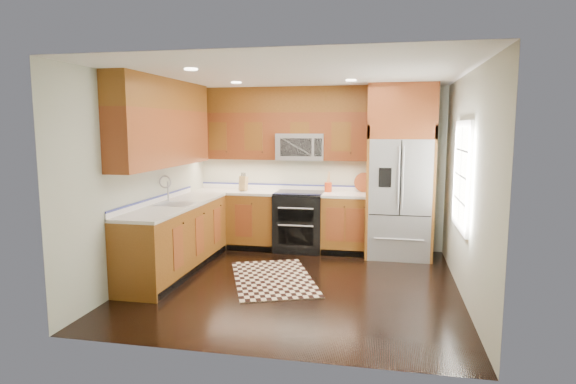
% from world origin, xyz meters
% --- Properties ---
extents(ground, '(4.00, 4.00, 0.00)m').
position_xyz_m(ground, '(0.00, 0.00, 0.00)').
color(ground, black).
rests_on(ground, ground).
extents(wall_back, '(4.00, 0.02, 2.60)m').
position_xyz_m(wall_back, '(0.00, 2.00, 1.30)').
color(wall_back, beige).
rests_on(wall_back, ground).
extents(wall_left, '(0.02, 4.00, 2.60)m').
position_xyz_m(wall_left, '(-2.00, 0.00, 1.30)').
color(wall_left, beige).
rests_on(wall_left, ground).
extents(wall_right, '(0.02, 4.00, 2.60)m').
position_xyz_m(wall_right, '(2.00, 0.00, 1.30)').
color(wall_right, beige).
rests_on(wall_right, ground).
extents(window, '(0.04, 1.10, 1.30)m').
position_xyz_m(window, '(1.98, 0.20, 1.40)').
color(window, white).
rests_on(window, ground).
extents(base_cabinets, '(2.85, 3.00, 0.90)m').
position_xyz_m(base_cabinets, '(-1.23, 0.90, 0.45)').
color(base_cabinets, brown).
rests_on(base_cabinets, ground).
extents(countertop, '(2.86, 3.01, 0.04)m').
position_xyz_m(countertop, '(-1.09, 1.01, 0.92)').
color(countertop, beige).
rests_on(countertop, base_cabinets).
extents(upper_cabinets, '(2.85, 3.00, 1.15)m').
position_xyz_m(upper_cabinets, '(-1.15, 1.09, 2.02)').
color(upper_cabinets, brown).
rests_on(upper_cabinets, ground).
extents(range, '(0.76, 0.67, 0.95)m').
position_xyz_m(range, '(-0.25, 1.67, 0.47)').
color(range, black).
rests_on(range, ground).
extents(microwave, '(0.76, 0.40, 0.42)m').
position_xyz_m(microwave, '(-0.25, 1.80, 1.66)').
color(microwave, '#B2B2B7').
rests_on(microwave, ground).
extents(refrigerator, '(0.98, 0.75, 2.60)m').
position_xyz_m(refrigerator, '(1.30, 1.63, 1.30)').
color(refrigerator, '#B2B2B7').
rests_on(refrigerator, ground).
extents(sink_faucet, '(0.54, 0.44, 0.37)m').
position_xyz_m(sink_faucet, '(-1.73, 0.23, 0.99)').
color(sink_faucet, '#B2B2B7').
rests_on(sink_faucet, countertop).
extents(rug, '(1.52, 1.89, 0.01)m').
position_xyz_m(rug, '(-0.32, 0.14, 0.01)').
color(rug, black).
rests_on(rug, ground).
extents(knife_block, '(0.11, 0.15, 0.30)m').
position_xyz_m(knife_block, '(-1.18, 1.68, 1.06)').
color(knife_block, '#A88752').
rests_on(knife_block, countertop).
extents(utensil_crock, '(0.15, 0.15, 0.33)m').
position_xyz_m(utensil_crock, '(0.19, 1.82, 1.05)').
color(utensil_crock, '#B13815').
rests_on(utensil_crock, countertop).
extents(cutting_board, '(0.34, 0.34, 0.02)m').
position_xyz_m(cutting_board, '(0.75, 1.94, 0.95)').
color(cutting_board, brown).
rests_on(cutting_board, countertop).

